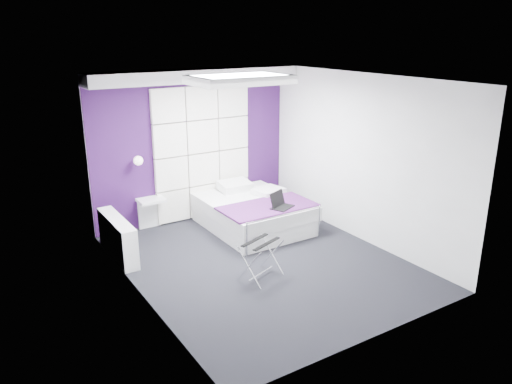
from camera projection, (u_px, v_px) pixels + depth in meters
floor at (263, 262)px, 7.20m from camera, size 4.40×4.40×0.00m
ceiling at (263, 78)px, 6.40m from camera, size 4.40×4.40×0.00m
wall_back at (193, 146)px, 8.57m from camera, size 3.60×0.00×3.60m
wall_left at (135, 198)px, 5.88m from camera, size 0.00×4.40×4.40m
wall_right at (360, 158)px, 7.72m from camera, size 0.00×4.40×4.40m
accent_wall at (193, 146)px, 8.56m from camera, size 3.58×0.02×2.58m
soffit at (197, 75)px, 8.00m from camera, size 3.58×0.50×0.20m
headboard at (203, 153)px, 8.64m from camera, size 1.80×0.08×2.30m
skylight at (240, 79)px, 6.90m from camera, size 1.36×0.86×0.12m
wall_lamp at (137, 160)px, 7.95m from camera, size 0.15×0.15×0.15m
radiator at (118, 238)px, 7.29m from camera, size 0.22×1.20×0.60m
bed at (253, 212)px, 8.40m from camera, size 1.52×1.83×0.65m
nightstand at (151, 200)px, 8.21m from camera, size 0.43×0.33×0.05m
luggage_rack at (261, 260)px, 6.67m from camera, size 0.54×0.39×0.53m
laptop at (281, 203)px, 7.90m from camera, size 0.36×0.26×0.26m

